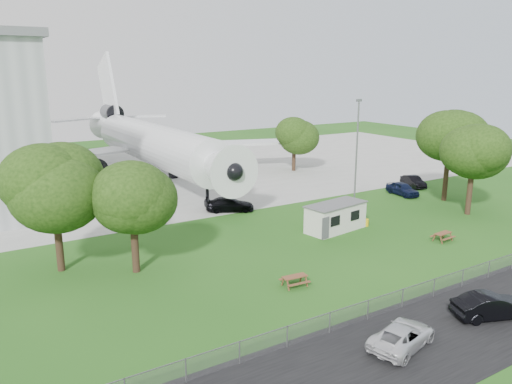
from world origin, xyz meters
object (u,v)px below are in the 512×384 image
site_cabin (336,217)px  picnic_west (295,286)px  airliner (150,142)px  car_centre_sedan (491,306)px  picnic_east (442,241)px

site_cabin → picnic_west: bearing=-142.6°
airliner → car_centre_sedan: 49.50m
airliner → picnic_east: airliner is taller
site_cabin → picnic_east: size_ratio=3.84×
site_cabin → car_centre_sedan: 18.58m
car_centre_sedan → picnic_east: bearing=-19.9°
airliner → car_centre_sedan: bearing=-85.9°
site_cabin → picnic_west: (-10.72, -8.20, -1.31)m
picnic_east → picnic_west: bearing=177.9°
airliner → picnic_east: bearing=-71.4°
picnic_west → picnic_east: bearing=7.6°
site_cabin → picnic_west: 13.57m
picnic_west → picnic_east: same height
site_cabin → car_centre_sedan: size_ratio=1.47×
airliner → picnic_west: 39.64m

